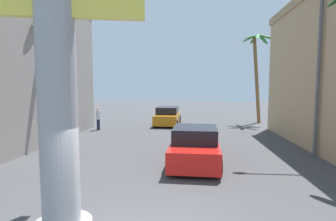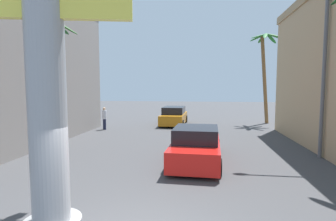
{
  "view_description": "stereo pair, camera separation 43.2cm",
  "coord_description": "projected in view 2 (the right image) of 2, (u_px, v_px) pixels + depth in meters",
  "views": [
    {
      "loc": [
        0.86,
        -4.82,
        3.23
      ],
      "look_at": [
        0.0,
        5.26,
        2.33
      ],
      "focal_mm": 28.0,
      "sensor_mm": 36.0,
      "label": 1
    },
    {
      "loc": [
        1.29,
        -4.78,
        3.23
      ],
      "look_at": [
        0.0,
        5.26,
        2.33
      ],
      "focal_mm": 28.0,
      "sensor_mm": 36.0,
      "label": 2
    }
  ],
  "objects": [
    {
      "name": "traffic_light_mast",
      "position": [
        5.0,
        48.0,
        8.49
      ],
      "size": [
        5.59,
        0.32,
        6.4
      ],
      "color": "#333333",
      "rests_on": "ground"
    },
    {
      "name": "palm_tree_far_right",
      "position": [
        265.0,
        64.0,
        23.15
      ],
      "size": [
        2.92,
        2.91,
        7.97
      ],
      "color": "brown",
      "rests_on": "ground"
    },
    {
      "name": "street_lamp",
      "position": [
        316.0,
        54.0,
        11.7
      ],
      "size": [
        2.66,
        0.28,
        7.86
      ],
      "color": "#59595E",
      "rests_on": "ground"
    },
    {
      "name": "car_far",
      "position": [
        174.0,
        116.0,
        22.77
      ],
      "size": [
        2.14,
        4.81,
        1.56
      ],
      "color": "black",
      "rests_on": "ground"
    },
    {
      "name": "pedestrian_far_left",
      "position": [
        104.0,
        117.0,
        20.02
      ],
      "size": [
        0.48,
        0.48,
        1.72
      ],
      "color": "#1E233F",
      "rests_on": "ground"
    },
    {
      "name": "ground_plane",
      "position": [
        179.0,
        144.0,
        15.05
      ],
      "size": [
        90.93,
        90.93,
        0.0
      ],
      "primitive_type": "plane",
      "color": "#424244"
    },
    {
      "name": "palm_tree_mid_left",
      "position": [
        53.0,
        69.0,
        14.58
      ],
      "size": [
        2.76,
        3.1,
        7.01
      ],
      "color": "brown",
      "rests_on": "ground"
    },
    {
      "name": "neon_sign_pole",
      "position": [
        44.0,
        17.0,
        4.66
      ],
      "size": [
        3.1,
        1.09,
        9.44
      ],
      "color": "#9E9EA3",
      "rests_on": "ground"
    },
    {
      "name": "car_lead",
      "position": [
        196.0,
        146.0,
        11.39
      ],
      "size": [
        2.25,
        5.22,
        1.56
      ],
      "color": "black",
      "rests_on": "ground"
    }
  ]
}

